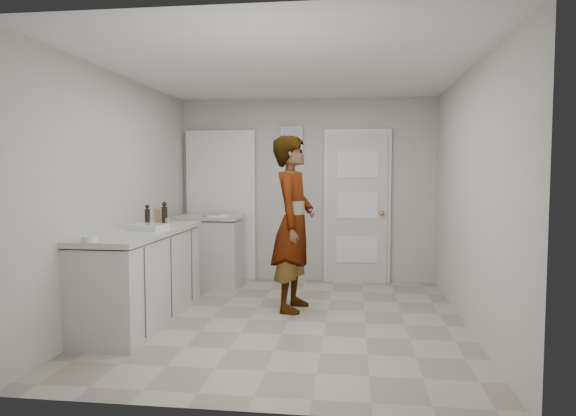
# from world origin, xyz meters

# --- Properties ---
(ground) EXTENTS (4.00, 4.00, 0.00)m
(ground) POSITION_xyz_m (0.00, 0.00, 0.00)
(ground) COLOR gray
(ground) RESTS_ON ground
(room_shell) EXTENTS (4.00, 4.00, 4.00)m
(room_shell) POSITION_xyz_m (-0.17, 1.95, 1.02)
(room_shell) COLOR #B6B4AB
(room_shell) RESTS_ON ground
(main_counter) EXTENTS (0.64, 1.96, 0.93)m
(main_counter) POSITION_xyz_m (-1.45, -0.20, 0.43)
(main_counter) COLOR silver
(main_counter) RESTS_ON ground
(side_counter) EXTENTS (0.84, 0.61, 0.93)m
(side_counter) POSITION_xyz_m (-1.25, 1.55, 0.43)
(side_counter) COLOR silver
(side_counter) RESTS_ON ground
(person) EXTENTS (0.54, 0.74, 1.89)m
(person) POSITION_xyz_m (0.01, 0.44, 0.95)
(person) COLOR silver
(person) RESTS_ON ground
(cake_mix_box) EXTENTS (0.11, 0.08, 0.16)m
(cake_mix_box) POSITION_xyz_m (-1.55, 0.53, 1.01)
(cake_mix_box) COLOR #99714C
(cake_mix_box) RESTS_ON main_counter
(spice_jar) EXTENTS (0.06, 0.06, 0.09)m
(spice_jar) POSITION_xyz_m (-1.30, 0.15, 0.97)
(spice_jar) COLOR #A2845D
(spice_jar) RESTS_ON main_counter
(oil_cruet_a) EXTENTS (0.06, 0.06, 0.25)m
(oil_cruet_a) POSITION_xyz_m (-1.42, 0.35, 1.04)
(oil_cruet_a) COLOR black
(oil_cruet_a) RESTS_ON main_counter
(oil_cruet_b) EXTENTS (0.05, 0.05, 0.24)m
(oil_cruet_b) POSITION_xyz_m (-1.49, 0.05, 1.04)
(oil_cruet_b) COLOR black
(oil_cruet_b) RESTS_ON main_counter
(baking_dish) EXTENTS (0.40, 0.32, 0.06)m
(baking_dish) POSITION_xyz_m (-1.38, -0.20, 0.95)
(baking_dish) COLOR silver
(baking_dish) RESTS_ON main_counter
(egg_bowl) EXTENTS (0.13, 0.13, 0.05)m
(egg_bowl) POSITION_xyz_m (-1.51, -1.10, 0.95)
(egg_bowl) COLOR silver
(egg_bowl) RESTS_ON main_counter
(papers) EXTENTS (0.39, 0.42, 0.01)m
(papers) POSITION_xyz_m (-1.15, 1.48, 0.93)
(papers) COLOR white
(papers) RESTS_ON side_counter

